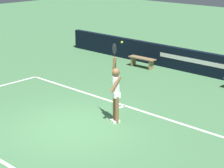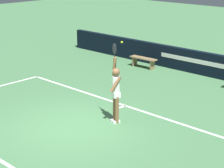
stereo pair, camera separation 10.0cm
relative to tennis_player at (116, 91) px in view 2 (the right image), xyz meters
name	(u,v)px [view 2 (the right image)]	position (x,y,z in m)	size (l,w,h in m)	color
ground_plane	(71,127)	(-0.73, -1.19, -1.03)	(60.00, 60.00, 0.00)	#45784A
court_lines	(70,127)	(-0.73, -1.25, -1.03)	(10.25, 5.20, 0.00)	white
back_wall	(204,64)	(-0.73, 6.40, -0.53)	(16.10, 0.26, 1.01)	black
tennis_player	(116,91)	(0.00, 0.00, 0.00)	(0.46, 0.44, 2.49)	brown
tennis_ball	(122,42)	(0.34, -0.12, 1.56)	(0.07, 0.07, 0.07)	#C5DA2D
courtside_bench_near	(143,60)	(-3.41, 5.54, -0.68)	(1.36, 0.40, 0.47)	olive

